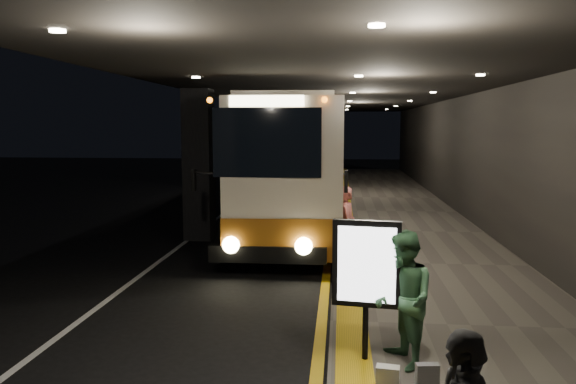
{
  "coord_description": "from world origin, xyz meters",
  "views": [
    {
      "loc": [
        2.64,
        -12.1,
        3.33
      ],
      "look_at": [
        1.35,
        1.69,
        1.7
      ],
      "focal_mm": 35.0,
      "sensor_mm": 36.0,
      "label": 1
    }
  ],
  "objects_px": {
    "coach_main": "(292,170)",
    "passenger_boarding": "(347,226)",
    "coach_second": "(304,159)",
    "stanchion_post": "(349,277)",
    "bag_polka": "(427,377)",
    "info_sign": "(366,266)",
    "bag_plain": "(388,380)",
    "passenger_waiting_green": "(404,299)"
  },
  "relations": [
    {
      "from": "bag_polka",
      "to": "bag_plain",
      "type": "height_order",
      "value": "bag_plain"
    },
    {
      "from": "passenger_boarding",
      "to": "bag_polka",
      "type": "height_order",
      "value": "passenger_boarding"
    },
    {
      "from": "info_sign",
      "to": "stanchion_post",
      "type": "relative_size",
      "value": 1.95
    },
    {
      "from": "coach_second",
      "to": "info_sign",
      "type": "bearing_deg",
      "value": -86.86
    },
    {
      "from": "passenger_boarding",
      "to": "bag_polka",
      "type": "xyz_separation_m",
      "value": [
        0.91,
        -6.13,
        -0.75
      ]
    },
    {
      "from": "passenger_waiting_green",
      "to": "bag_polka",
      "type": "xyz_separation_m",
      "value": [
        0.22,
        -0.71,
        -0.74
      ]
    },
    {
      "from": "stanchion_post",
      "to": "passenger_boarding",
      "type": "bearing_deg",
      "value": 90.35
    },
    {
      "from": "passenger_boarding",
      "to": "stanchion_post",
      "type": "distance_m",
      "value": 2.9
    },
    {
      "from": "info_sign",
      "to": "coach_second",
      "type": "bearing_deg",
      "value": 104.44
    },
    {
      "from": "passenger_boarding",
      "to": "passenger_waiting_green",
      "type": "height_order",
      "value": "passenger_boarding"
    },
    {
      "from": "passenger_boarding",
      "to": "coach_second",
      "type": "bearing_deg",
      "value": 6.13
    },
    {
      "from": "passenger_boarding",
      "to": "coach_main",
      "type": "bearing_deg",
      "value": 16.84
    },
    {
      "from": "info_sign",
      "to": "passenger_boarding",
      "type": "bearing_deg",
      "value": 100.67
    },
    {
      "from": "passenger_boarding",
      "to": "bag_polka",
      "type": "distance_m",
      "value": 6.24
    },
    {
      "from": "bag_plain",
      "to": "coach_main",
      "type": "bearing_deg",
      "value": 100.47
    },
    {
      "from": "coach_second",
      "to": "stanchion_post",
      "type": "height_order",
      "value": "coach_second"
    },
    {
      "from": "coach_main",
      "to": "bag_polka",
      "type": "relative_size",
      "value": 38.46
    },
    {
      "from": "coach_second",
      "to": "passenger_waiting_green",
      "type": "relative_size",
      "value": 6.14
    },
    {
      "from": "coach_main",
      "to": "bag_plain",
      "type": "bearing_deg",
      "value": -82.34
    },
    {
      "from": "passenger_boarding",
      "to": "info_sign",
      "type": "relative_size",
      "value": 0.94
    },
    {
      "from": "coach_second",
      "to": "bag_plain",
      "type": "distance_m",
      "value": 22.17
    },
    {
      "from": "coach_second",
      "to": "passenger_boarding",
      "type": "distance_m",
      "value": 15.87
    },
    {
      "from": "passenger_waiting_green",
      "to": "bag_polka",
      "type": "height_order",
      "value": "passenger_waiting_green"
    },
    {
      "from": "passenger_boarding",
      "to": "bag_plain",
      "type": "xyz_separation_m",
      "value": [
        0.43,
        -6.27,
        -0.74
      ]
    },
    {
      "from": "coach_main",
      "to": "stanchion_post",
      "type": "height_order",
      "value": "coach_main"
    },
    {
      "from": "coach_main",
      "to": "passenger_boarding",
      "type": "height_order",
      "value": "coach_main"
    },
    {
      "from": "coach_second",
      "to": "coach_main",
      "type": "bearing_deg",
      "value": -91.29
    },
    {
      "from": "coach_second",
      "to": "stanchion_post",
      "type": "xyz_separation_m",
      "value": [
        2.0,
        -18.6,
        -1.03
      ]
    },
    {
      "from": "coach_main",
      "to": "bag_plain",
      "type": "distance_m",
      "value": 11.87
    },
    {
      "from": "coach_second",
      "to": "passenger_boarding",
      "type": "relative_size",
      "value": 6.14
    },
    {
      "from": "passenger_waiting_green",
      "to": "stanchion_post",
      "type": "xyz_separation_m",
      "value": [
        -0.67,
        2.56,
        -0.41
      ]
    },
    {
      "from": "passenger_waiting_green",
      "to": "info_sign",
      "type": "bearing_deg",
      "value": -123.21
    },
    {
      "from": "coach_second",
      "to": "bag_plain",
      "type": "height_order",
      "value": "coach_second"
    },
    {
      "from": "coach_main",
      "to": "info_sign",
      "type": "xyz_separation_m",
      "value": [
        1.91,
        -10.59,
        -0.45
      ]
    },
    {
      "from": "coach_second",
      "to": "info_sign",
      "type": "height_order",
      "value": "coach_second"
    },
    {
      "from": "passenger_boarding",
      "to": "passenger_waiting_green",
      "type": "xyz_separation_m",
      "value": [
        0.69,
        -5.42,
        -0.0
      ]
    },
    {
      "from": "bag_polka",
      "to": "stanchion_post",
      "type": "relative_size",
      "value": 0.34
    },
    {
      "from": "passenger_waiting_green",
      "to": "bag_polka",
      "type": "relative_size",
      "value": 5.45
    },
    {
      "from": "bag_polka",
      "to": "info_sign",
      "type": "bearing_deg",
      "value": 130.26
    },
    {
      "from": "coach_main",
      "to": "coach_second",
      "type": "bearing_deg",
      "value": 88.69
    },
    {
      "from": "coach_main",
      "to": "info_sign",
      "type": "height_order",
      "value": "coach_main"
    },
    {
      "from": "coach_second",
      "to": "stanchion_post",
      "type": "distance_m",
      "value": 18.74
    }
  ]
}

